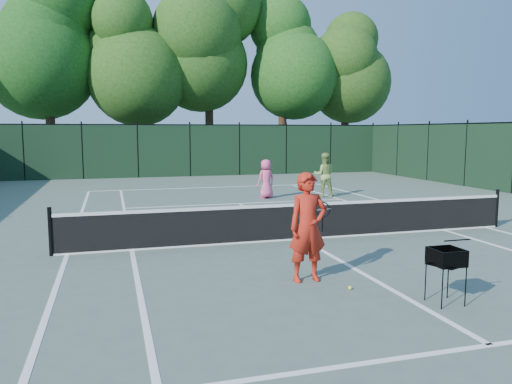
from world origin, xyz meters
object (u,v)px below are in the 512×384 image
object	(u,v)px
player_pink	(266,179)
ball_hopper	(446,257)
player_green	(324,175)
loose_ball_midcourt	(350,288)
coach	(308,227)

from	to	relation	value
player_pink	ball_hopper	xyz separation A→B (m)	(-0.98, -12.45, -0.04)
player_pink	player_green	bearing A→B (deg)	157.20
player_green	ball_hopper	distance (m)	12.71
player_green	loose_ball_midcourt	world-z (taller)	player_green
player_pink	loose_ball_midcourt	size ratio (longest dim) A/B	22.79
coach	player_pink	distance (m)	11.05
ball_hopper	coach	bearing A→B (deg)	110.84
player_green	loose_ball_midcourt	distance (m)	12.13
player_pink	ball_hopper	bearing A→B (deg)	67.60
player_pink	loose_ball_midcourt	xyz separation A→B (m)	(-2.09, -11.43, -0.74)
coach	player_pink	world-z (taller)	coach
ball_hopper	player_pink	bearing A→B (deg)	63.04
player_pink	loose_ball_midcourt	world-z (taller)	player_pink
loose_ball_midcourt	player_green	bearing A→B (deg)	68.15
player_pink	player_green	xyz separation A→B (m)	(2.41, -0.21, 0.12)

